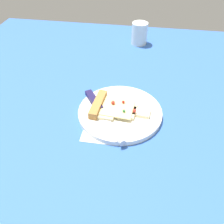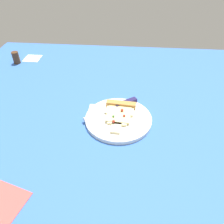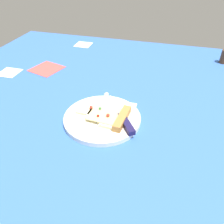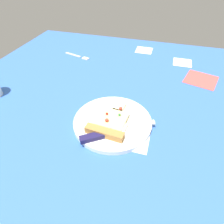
{
  "view_description": "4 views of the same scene",
  "coord_description": "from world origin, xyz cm",
  "px_view_note": "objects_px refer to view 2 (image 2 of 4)",
  "views": [
    {
      "loc": [
        4.26,
        -48.82,
        49.55
      ],
      "look_at": [
        -4.1,
        2.63,
        2.75
      ],
      "focal_mm": 37.84,
      "sensor_mm": 36.0,
      "label": 1
    },
    {
      "loc": [
        62.28,
        8.17,
        56.86
      ],
      "look_at": [
        -2.1,
        2.48,
        4.08
      ],
      "focal_mm": 35.15,
      "sensor_mm": 36.0,
      "label": 2
    },
    {
      "loc": [
        -21.31,
        61.64,
        47.85
      ],
      "look_at": [
        -5.17,
        4.26,
        3.52
      ],
      "focal_mm": 36.28,
      "sensor_mm": 36.0,
      "label": 3
    },
    {
      "loc": [
        -45.11,
        -7.34,
        44.63
      ],
      "look_at": [
        1.12,
        6.12,
        2.25
      ],
      "focal_mm": 30.3,
      "sensor_mm": 36.0,
      "label": 4
    }
  ],
  "objects_px": {
    "pizza_slice": "(119,112)",
    "knife": "(116,106)",
    "pepper_shaker": "(16,58)",
    "plate": "(118,119)"
  },
  "relations": [
    {
      "from": "pizza_slice",
      "to": "pepper_shaker",
      "type": "bearing_deg",
      "value": -29.82
    },
    {
      "from": "knife",
      "to": "pepper_shaker",
      "type": "bearing_deg",
      "value": 22.47
    },
    {
      "from": "pepper_shaker",
      "to": "plate",
      "type": "bearing_deg",
      "value": 53.72
    },
    {
      "from": "pizza_slice",
      "to": "knife",
      "type": "relative_size",
      "value": 0.86
    },
    {
      "from": "knife",
      "to": "pepper_shaker",
      "type": "xyz_separation_m",
      "value": [
        -0.38,
        -0.59,
        0.01
      ]
    },
    {
      "from": "knife",
      "to": "pepper_shaker",
      "type": "height_order",
      "value": "pepper_shaker"
    },
    {
      "from": "plate",
      "to": "knife",
      "type": "relative_size",
      "value": 1.23
    },
    {
      "from": "pizza_slice",
      "to": "plate",
      "type": "bearing_deg",
      "value": 89.99
    },
    {
      "from": "plate",
      "to": "knife",
      "type": "xyz_separation_m",
      "value": [
        -0.06,
        -0.01,
        0.01
      ]
    },
    {
      "from": "pizza_slice",
      "to": "knife",
      "type": "distance_m",
      "value": 0.04
    }
  ]
}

